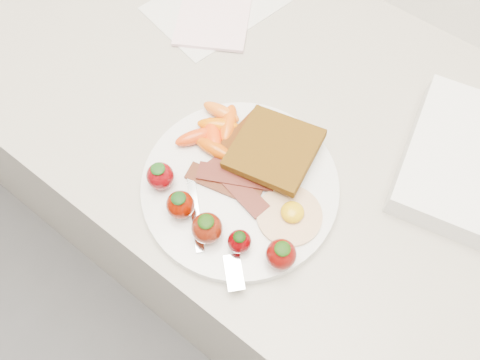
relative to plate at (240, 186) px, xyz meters
The scene contains 11 objects.
counter 0.48m from the plate, 92.89° to the left, with size 2.00×0.60×0.90m, color gray.
plate is the anchor object (origin of this frame).
toast_lower 0.07m from the plate, 96.78° to the left, with size 0.09×0.09×0.01m, color #401A05.
toast_upper 0.07m from the plate, 79.37° to the left, with size 0.11×0.11×0.01m, color #352207.
fried_egg 0.08m from the plate, ahead, with size 0.09×0.09×0.02m.
bacon_strips 0.02m from the plate, 140.68° to the right, with size 0.12×0.08×0.01m.
baby_carrots 0.09m from the plate, 151.18° to the left, with size 0.09×0.11×0.02m.
strawberries 0.08m from the plate, 83.14° to the right, with size 0.23×0.07×0.05m.
fork 0.09m from the plate, 76.23° to the right, with size 0.16×0.10×0.00m.
paper_sheet 0.36m from the plate, 134.23° to the left, with size 0.16×0.22×0.00m, color silver.
notepad 0.34m from the plate, 134.63° to the left, with size 0.12×0.17×0.01m, color silver.
Camera 1 is at (0.18, 1.33, 1.49)m, focal length 35.00 mm.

